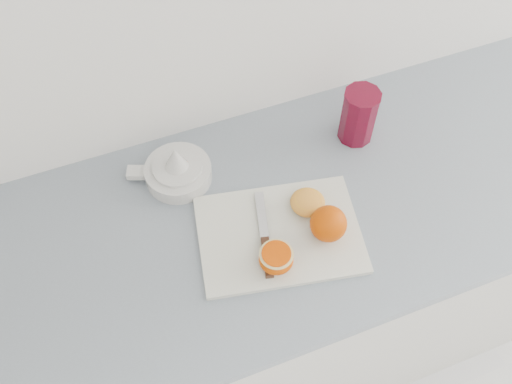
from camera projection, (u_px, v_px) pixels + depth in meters
counter at (297, 283)px, 1.68m from camera, size 2.63×0.64×0.89m
cutting_board at (279, 234)px, 1.25m from camera, size 0.40×0.32×0.01m
whole_orange at (328, 224)px, 1.21m from camera, size 0.08×0.08×0.08m
half_orange at (276, 258)px, 1.18m from camera, size 0.07×0.07×0.05m
squeezed_shell at (308, 202)px, 1.27m from camera, size 0.08×0.08×0.03m
paring_knife at (266, 249)px, 1.22m from camera, size 0.07×0.21×0.01m
citrus_juicer at (177, 170)px, 1.32m from camera, size 0.20×0.16×0.10m
red_tumbler at (358, 117)px, 1.36m from camera, size 0.09×0.09×0.14m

